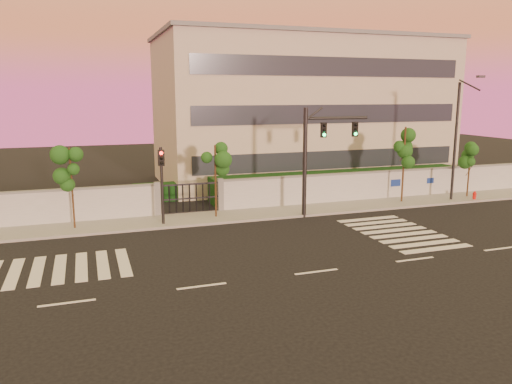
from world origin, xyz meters
The scene contains 14 objects.
ground centered at (0.00, 0.00, 0.00)m, with size 120.00×120.00×0.00m, color black.
sidewalk centered at (0.00, 10.50, 0.07)m, with size 60.00×3.00×0.15m, color gray.
perimeter_wall centered at (0.10, 12.00, 1.07)m, with size 60.00×0.36×2.20m.
hedge_row centered at (1.17, 14.74, 0.82)m, with size 41.00×4.25×1.80m.
institutional_building centered at (9.00, 21.99, 6.16)m, with size 24.40×12.40×12.25m.
road_markings centered at (-1.58, 3.76, 0.01)m, with size 57.00×7.62×0.02m.
street_tree_c centered at (-9.81, 10.43, 3.40)m, with size 1.32×1.05×4.63m.
street_tree_d centered at (-1.69, 10.46, 3.31)m, with size 1.33×1.06×4.50m.
street_tree_e centered at (11.62, 10.47, 3.90)m, with size 1.58×1.26×5.31m.
street_tree_f centered at (17.21, 10.44, 2.91)m, with size 1.37×1.09×3.95m.
traffic_signal_main centered at (4.38, 9.09, 4.23)m, with size 4.23×0.50×6.69m.
traffic_signal_secondary centered at (-5.02, 9.71, 2.90)m, with size 0.36×0.34×4.57m.
streetlight_east centered at (15.32, 9.71, 4.68)m, with size 0.52×2.08×8.66m.
fire_hydrant centered at (16.91, 9.39, 0.36)m, with size 0.27×0.27×0.73m.
Camera 1 is at (-9.04, -18.30, 7.44)m, focal length 35.00 mm.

